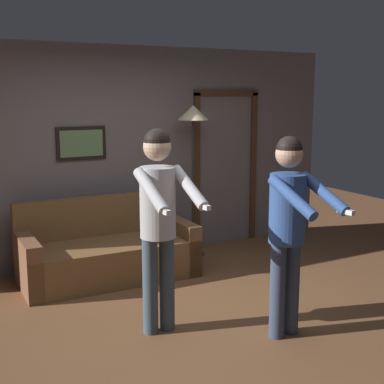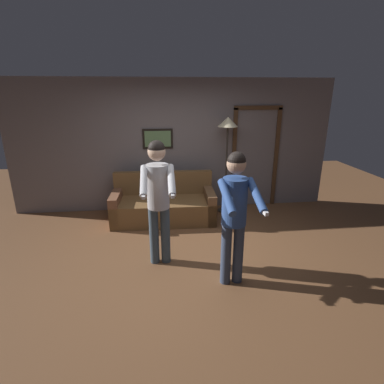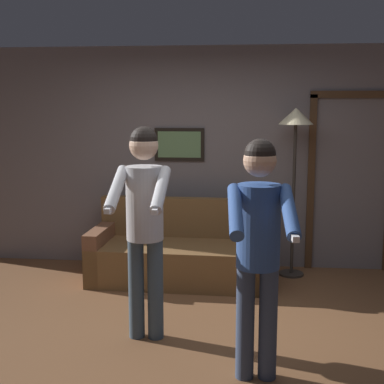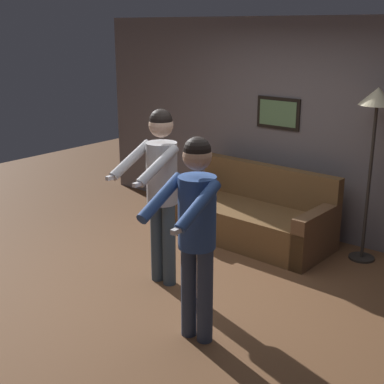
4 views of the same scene
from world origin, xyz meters
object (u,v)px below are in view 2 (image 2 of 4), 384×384
couch (164,206)px  person_standing_left (158,192)px  torchiere_lamp (228,131)px  person_standing_right (235,208)px

couch → person_standing_left: (-0.08, -1.53, 0.79)m
torchiere_lamp → person_standing_right: (-0.44, -2.41, -0.60)m
torchiere_lamp → person_standing_right: bearing=-100.3°
couch → torchiere_lamp: bearing=13.2°
couch → torchiere_lamp: (1.26, 0.30, 1.35)m
person_standing_left → couch: bearing=86.9°
torchiere_lamp → person_standing_left: (-1.34, -1.83, -0.55)m
person_standing_right → torchiere_lamp: bearing=79.7°
person_standing_left → torchiere_lamp: bearing=53.8°
couch → person_standing_right: 2.39m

